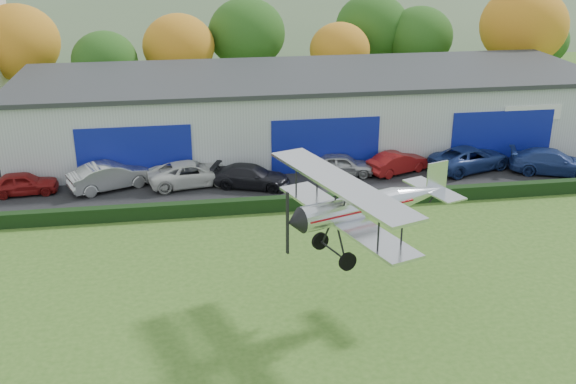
{
  "coord_description": "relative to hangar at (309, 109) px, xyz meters",
  "views": [
    {
      "loc": [
        -3.79,
        -18.62,
        15.15
      ],
      "look_at": [
        0.6,
        9.42,
        3.82
      ],
      "focal_mm": 42.27,
      "sensor_mm": 36.0,
      "label": 1
    }
  ],
  "objects": [
    {
      "name": "apron",
      "position": [
        -2.0,
        -6.98,
        -2.63
      ],
      "size": [
        48.0,
        9.0,
        0.05
      ],
      "primitive_type": "cube",
      "color": "black",
      "rests_on": "ground"
    },
    {
      "name": "hedge",
      "position": [
        -2.0,
        -11.78,
        -2.26
      ],
      "size": [
        46.0,
        0.6,
        0.8
      ],
      "primitive_type": "cube",
      "color": "black",
      "rests_on": "ground"
    },
    {
      "name": "hangar",
      "position": [
        0.0,
        0.0,
        0.0
      ],
      "size": [
        40.6,
        12.6,
        5.3
      ],
      "color": "#B2B7BC",
      "rests_on": "ground"
    },
    {
      "name": "tree_belt",
      "position": [
        -4.15,
        12.64,
        2.95
      ],
      "size": [
        75.7,
        13.22,
        10.12
      ],
      "color": "#3D2614",
      "rests_on": "ground"
    },
    {
      "name": "distant_hills",
      "position": [
        -9.38,
        112.02,
        -15.7
      ],
      "size": [
        430.0,
        196.0,
        56.0
      ],
      "color": "#4C6642",
      "rests_on": "ground"
    },
    {
      "name": "car_0",
      "position": [
        -18.54,
        -7.1,
        -1.93
      ],
      "size": [
        4.1,
        1.9,
        1.36
      ],
      "primitive_type": "imported",
      "rotation": [
        0.0,
        0.0,
        1.65
      ],
      "color": "maroon",
      "rests_on": "apron"
    },
    {
      "name": "car_1",
      "position": [
        -13.46,
        -6.99,
        -1.78
      ],
      "size": [
        5.32,
        3.58,
        1.66
      ],
      "primitive_type": "imported",
      "rotation": [
        0.0,
        0.0,
        1.97
      ],
      "color": "silver",
      "rests_on": "apron"
    },
    {
      "name": "car_2",
      "position": [
        -8.6,
        -7.08,
        -1.87
      ],
      "size": [
        5.64,
        3.33,
        1.47
      ],
      "primitive_type": "imported",
      "rotation": [
        0.0,
        0.0,
        1.75
      ],
      "color": "silver",
      "rests_on": "apron"
    },
    {
      "name": "car_3",
      "position": [
        -5.02,
        -8.03,
        -1.92
      ],
      "size": [
        5.13,
        3.41,
        1.38
      ],
      "primitive_type": "imported",
      "rotation": [
        0.0,
        0.0,
        1.23
      ],
      "color": "black",
      "rests_on": "apron"
    },
    {
      "name": "car_4",
      "position": [
        0.93,
        -6.82,
        -1.9
      ],
      "size": [
        4.37,
        2.42,
        1.41
      ],
      "primitive_type": "imported",
      "rotation": [
        0.0,
        0.0,
        1.38
      ],
      "color": "silver",
      "rests_on": "apron"
    },
    {
      "name": "car_5",
      "position": [
        4.6,
        -6.96,
        -1.91
      ],
      "size": [
        4.44,
        2.95,
        1.38
      ],
      "primitive_type": "imported",
      "rotation": [
        0.0,
        0.0,
        1.96
      ],
      "color": "maroon",
      "rests_on": "apron"
    },
    {
      "name": "car_6",
      "position": [
        9.45,
        -7.1,
        -1.83
      ],
      "size": [
        6.09,
        4.18,
        1.55
      ],
      "primitive_type": "imported",
      "rotation": [
        0.0,
        0.0,
        1.89
      ],
      "color": "navy",
      "rests_on": "apron"
    },
    {
      "name": "car_7",
      "position": [
        14.38,
        -8.6,
        -1.83
      ],
      "size": [
        5.79,
        3.93,
        1.56
      ],
      "primitive_type": "imported",
      "rotation": [
        0.0,
        0.0,
        1.21
      ],
      "color": "navy",
      "rests_on": "apron"
    },
    {
      "name": "biplane",
      "position": [
        -2.06,
        -22.81,
        2.19
      ],
      "size": [
        7.65,
        8.63,
        3.25
      ],
      "rotation": [
        0.0,
        0.0,
        0.34
      ],
      "color": "silver"
    }
  ]
}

